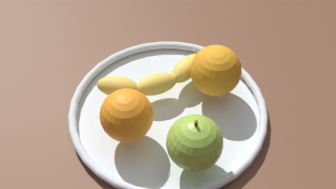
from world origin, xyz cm
name	(u,v)px	position (x,y,z in cm)	size (l,w,h in cm)	color
ground_plane	(168,123)	(0.00, 0.00, -2.00)	(123.36, 123.36, 4.00)	brown
fruit_bowl	(168,111)	(0.00, 0.00, 0.92)	(30.38, 30.38, 1.80)	silver
banana	(156,79)	(-1.40, 4.64, 3.43)	(18.27, 9.09, 3.26)	gold
apple	(195,143)	(2.70, -9.55, 5.64)	(7.68, 7.68, 8.48)	#8AB838
orange_back_right	(216,71)	(7.59, 3.33, 5.70)	(7.81, 7.81, 7.81)	orange
orange_center	(127,115)	(-6.16, -4.02, 5.59)	(7.59, 7.59, 7.59)	orange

